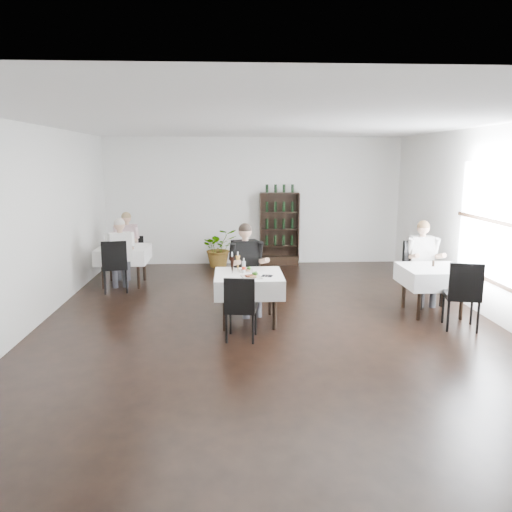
{
  "coord_description": "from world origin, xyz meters",
  "views": [
    {
      "loc": [
        -0.58,
        -7.39,
        2.47
      ],
      "look_at": [
        -0.18,
        0.2,
        1.01
      ],
      "focal_mm": 35.0,
      "sensor_mm": 36.0,
      "label": 1
    }
  ],
  "objects_px": {
    "potted_tree": "(219,248)",
    "diner_main": "(247,262)",
    "main_table": "(249,283)",
    "wine_shelf": "(279,229)"
  },
  "relations": [
    {
      "from": "wine_shelf",
      "to": "main_table",
      "type": "height_order",
      "value": "wine_shelf"
    },
    {
      "from": "potted_tree",
      "to": "diner_main",
      "type": "relative_size",
      "value": 0.61
    },
    {
      "from": "potted_tree",
      "to": "diner_main",
      "type": "height_order",
      "value": "diner_main"
    },
    {
      "from": "main_table",
      "to": "diner_main",
      "type": "distance_m",
      "value": 0.56
    },
    {
      "from": "main_table",
      "to": "potted_tree",
      "type": "distance_m",
      "value": 4.18
    },
    {
      "from": "wine_shelf",
      "to": "diner_main",
      "type": "distance_m",
      "value": 3.92
    },
    {
      "from": "wine_shelf",
      "to": "potted_tree",
      "type": "bearing_deg",
      "value": -173.17
    },
    {
      "from": "wine_shelf",
      "to": "diner_main",
      "type": "relative_size",
      "value": 1.19
    },
    {
      "from": "main_table",
      "to": "potted_tree",
      "type": "bearing_deg",
      "value": 97.26
    },
    {
      "from": "wine_shelf",
      "to": "diner_main",
      "type": "xyz_separation_m",
      "value": [
        -0.91,
        -3.81,
        0.01
      ]
    }
  ]
}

